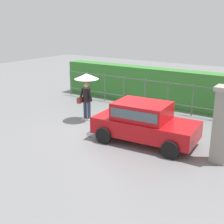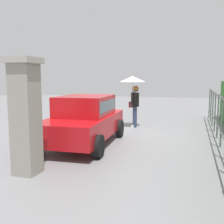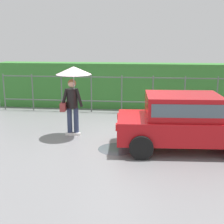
% 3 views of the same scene
% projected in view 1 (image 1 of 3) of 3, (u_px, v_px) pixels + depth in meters
% --- Properties ---
extents(ground_plane, '(40.00, 40.00, 0.00)m').
position_uv_depth(ground_plane, '(108.00, 127.00, 12.47)').
color(ground_plane, slate).
extents(car, '(3.82, 2.04, 1.48)m').
position_uv_depth(car, '(144.00, 121.00, 10.73)').
color(car, '#B71116').
rests_on(car, ground).
extents(pedestrian, '(1.05, 1.05, 2.11)m').
position_uv_depth(pedestrian, '(86.00, 85.00, 12.81)').
color(pedestrian, '#2D3856').
rests_on(pedestrian, ground).
extents(gate_pillar, '(0.60, 0.60, 2.42)m').
position_uv_depth(gate_pillar, '(222.00, 124.00, 9.06)').
color(gate_pillar, gray).
rests_on(gate_pillar, ground).
extents(fence_section, '(11.07, 0.05, 1.50)m').
position_uv_depth(fence_section, '(156.00, 94.00, 14.62)').
color(fence_section, '#59605B').
rests_on(fence_section, ground).
extents(hedge_row, '(12.02, 0.90, 1.90)m').
position_uv_depth(hedge_row, '(164.00, 87.00, 15.39)').
color(hedge_row, '#387F33').
rests_on(hedge_row, ground).
extents(puddle_near, '(0.99, 0.99, 0.00)m').
position_uv_depth(puddle_near, '(99.00, 134.00, 11.70)').
color(puddle_near, '#4C545B').
rests_on(puddle_near, ground).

